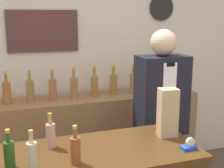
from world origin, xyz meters
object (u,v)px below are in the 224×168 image
(paper_bag, at_px, (168,113))
(tape_dispenser, at_px, (189,146))
(potted_plant, at_px, (168,71))
(shopkeeper, at_px, (160,126))

(paper_bag, distance_m, tape_dispenser, 0.27)
(potted_plant, xyz_separation_m, tape_dispenser, (-0.64, -1.45, -0.16))
(paper_bag, bearing_deg, tape_dispenser, -84.10)
(shopkeeper, distance_m, paper_bag, 0.62)
(tape_dispenser, bearing_deg, paper_bag, 95.90)
(potted_plant, relative_size, paper_bag, 1.16)
(potted_plant, height_order, tape_dispenser, potted_plant)
(potted_plant, height_order, paper_bag, potted_plant)
(potted_plant, xyz_separation_m, paper_bag, (-0.67, -1.22, -0.02))
(shopkeeper, xyz_separation_m, potted_plant, (0.45, 0.72, 0.32))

